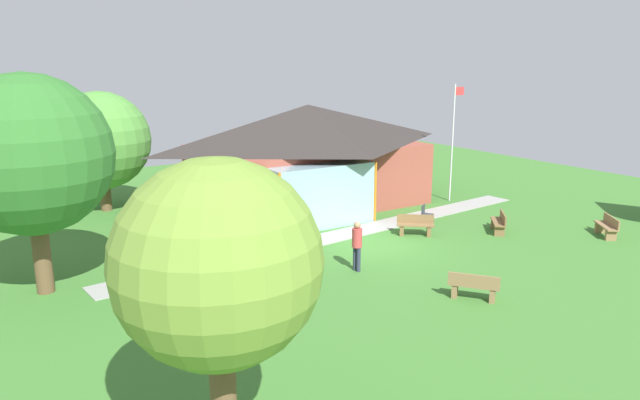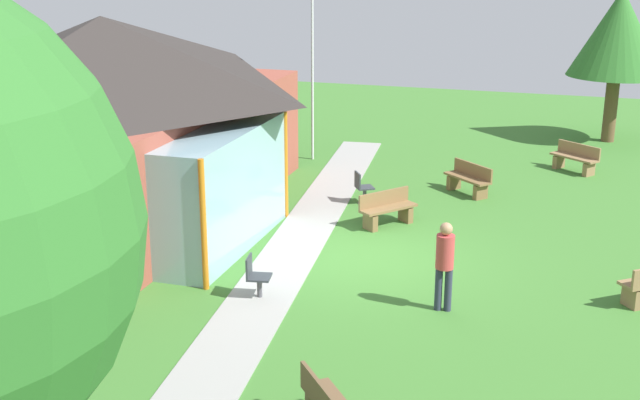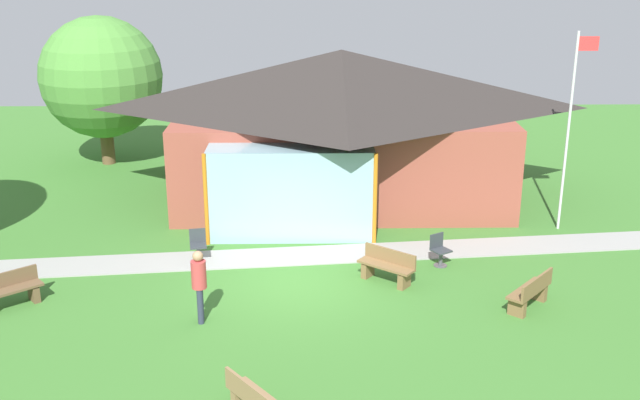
{
  "view_description": "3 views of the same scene",
  "coord_description": "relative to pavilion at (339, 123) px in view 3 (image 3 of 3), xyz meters",
  "views": [
    {
      "loc": [
        -13.19,
        -17.04,
        6.96
      ],
      "look_at": [
        -0.67,
        2.88,
        1.32
      ],
      "focal_mm": 32.63,
      "sensor_mm": 36.0,
      "label": 1
    },
    {
      "loc": [
        -16.54,
        -3.95,
        6.68
      ],
      "look_at": [
        0.24,
        1.3,
        1.15
      ],
      "focal_mm": 46.61,
      "sensor_mm": 36.0,
      "label": 2
    },
    {
      "loc": [
        0.3,
        -17.6,
        8.31
      ],
      "look_at": [
        0.59,
        2.66,
        1.37
      ],
      "focal_mm": 43.05,
      "sensor_mm": 36.0,
      "label": 3
    }
  ],
  "objects": [
    {
      "name": "ground_plane",
      "position": [
        -1.29,
        -7.05,
        -2.55
      ],
      "size": [
        44.0,
        44.0,
        0.0
      ],
      "primitive_type": "plane",
      "color": "#3D752D"
    },
    {
      "name": "bench_rear_near_path",
      "position": [
        0.97,
        -6.84,
        -2.15
      ],
      "size": [
        1.45,
        1.28,
        0.84
      ],
      "rotation": [
        0.0,
        0.0,
        2.47
      ],
      "color": "brown",
      "rests_on": "ground_plane"
    },
    {
      "name": "visitor_strolling_lawn",
      "position": [
        -3.48,
        -8.94,
        -1.53
      ],
      "size": [
        0.34,
        0.34,
        1.74
      ],
      "rotation": [
        0.0,
        0.0,
        4.82
      ],
      "color": "#2D3347",
      "rests_on": "ground_plane"
    },
    {
      "name": "bench_mid_right",
      "position": [
        4.21,
        -8.38,
        -2.15
      ],
      "size": [
        1.32,
        1.42,
        0.84
      ],
      "rotation": [
        0.0,
        0.0,
        0.85
      ],
      "color": "brown",
      "rests_on": "ground_plane"
    },
    {
      "name": "bench_mid_left",
      "position": [
        -8.1,
        -8.12,
        -2.15
      ],
      "size": [
        1.44,
        1.29,
        0.84
      ],
      "rotation": [
        0.0,
        0.0,
        3.83
      ],
      "color": "brown",
      "rests_on": "ground_plane"
    },
    {
      "name": "pavilion",
      "position": [
        0.0,
        0.0,
        0.0
      ],
      "size": [
        11.57,
        8.19,
        4.92
      ],
      "color": "brown",
      "rests_on": "ground_plane"
    },
    {
      "name": "tree_behind_pavilion_left",
      "position": [
        -8.79,
        4.17,
        0.8
      ],
      "size": [
        4.56,
        4.56,
        5.64
      ],
      "color": "brown",
      "rests_on": "ground_plane"
    },
    {
      "name": "patio_chair_lawn_spare",
      "position": [
        2.47,
        -5.83,
        -2.13
      ],
      "size": [
        0.61,
        0.61,
        0.86
      ],
      "rotation": [
        0.0,
        0.0,
        3.7
      ],
      "color": "#33383D",
      "rests_on": "ground_plane"
    },
    {
      "name": "footpath",
      "position": [
        -1.29,
        -5.19,
        -2.53
      ],
      "size": [
        20.86,
        3.46,
        0.03
      ],
      "primitive_type": "cube",
      "rotation": [
        0.0,
        0.0,
        0.1
      ],
      "color": "#999993",
      "rests_on": "ground_plane"
    },
    {
      "name": "patio_chair_west",
      "position": [
        -4.01,
        -5.39,
        -2.13
      ],
      "size": [
        0.51,
        0.51,
        0.86
      ],
      "rotation": [
        0.0,
        0.0,
        3.32
      ],
      "color": "#33383D",
      "rests_on": "ground_plane"
    },
    {
      "name": "flagpole",
      "position": [
        6.54,
        -3.15,
        0.68
      ],
      "size": [
        0.64,
        0.08,
        5.87
      ],
      "color": "silver",
      "rests_on": "ground_plane"
    }
  ]
}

